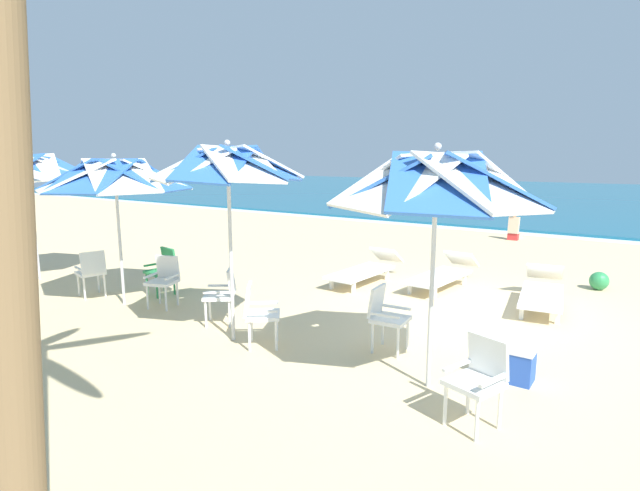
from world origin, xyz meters
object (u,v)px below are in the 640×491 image
beach_umbrella_1 (228,167)px  beachgoer_seated (515,230)px  beach_umbrella_0 (436,182)px  cooler_box (511,363)px  plastic_chair_2 (258,311)px  plastic_chair_4 (164,278)px  plastic_chair_0 (386,314)px  beach_umbrella_3 (28,169)px  plastic_chair_1 (479,376)px  sun_lounger_0 (542,291)px  sun_lounger_1 (443,273)px  beach_ball (599,281)px  plastic_chair_5 (163,268)px  sun_lounger_2 (366,269)px  plastic_chair_3 (223,292)px  plastic_chair_6 (92,271)px

beach_umbrella_1 → beachgoer_seated: (1.15, 11.20, -2.11)m
beach_umbrella_0 → cooler_box: size_ratio=5.34×
plastic_chair_2 → plastic_chair_4: 2.58m
plastic_chair_0 → beach_umbrella_3: beach_umbrella_3 is taller
beach_umbrella_0 → plastic_chair_2: (-2.35, -0.17, -1.77)m
plastic_chair_1 → plastic_chair_2: same height
plastic_chair_1 → cooler_box: size_ratio=1.73×
beach_umbrella_0 → sun_lounger_0: (0.46, 3.89, -1.99)m
sun_lounger_1 → cooler_box: 4.07m
plastic_chair_2 → beach_ball: plastic_chair_2 is taller
plastic_chair_5 → cooler_box: bearing=-0.6°
sun_lounger_2 → cooler_box: sun_lounger_2 is taller
beach_umbrella_1 → beach_umbrella_3: beach_umbrella_1 is taller
plastic_chair_5 → sun_lounger_2: (2.68, 2.90, -0.22)m
beach_umbrella_1 → plastic_chair_5: beach_umbrella_1 is taller
sun_lounger_0 → beachgoer_seated: bearing=106.5°
sun_lounger_1 → beach_umbrella_0: bearing=-71.5°
plastic_chair_1 → plastic_chair_3: size_ratio=1.00×
sun_lounger_2 → beach_umbrella_1: bearing=-89.3°
beach_umbrella_3 → beachgoer_seated: 13.16m
plastic_chair_1 → sun_lounger_0: size_ratio=0.39×
plastic_chair_1 → plastic_chair_4: same height
plastic_chair_4 → cooler_box: size_ratio=1.73×
plastic_chair_5 → beachgoer_seated: beachgoer_seated is taller
beach_umbrella_0 → plastic_chair_0: size_ratio=3.08×
plastic_chair_1 → beach_ball: 6.24m
beach_umbrella_0 → plastic_chair_0: beach_umbrella_0 is taller
beach_umbrella_0 → beach_ball: 6.19m
sun_lounger_1 → plastic_chair_1: bearing=-65.9°
sun_lounger_1 → plastic_chair_4: bearing=-131.8°
beach_umbrella_3 → beach_umbrella_0: bearing=-0.1°
plastic_chair_0 → beach_ball: bearing=68.2°
plastic_chair_2 → beach_umbrella_3: beach_umbrella_3 is taller
plastic_chair_2 → plastic_chair_3: same height
plastic_chair_1 → cooler_box: (0.03, 1.20, -0.30)m
plastic_chair_1 → beachgoer_seated: beachgoer_seated is taller
plastic_chair_1 → plastic_chair_3: 4.15m
plastic_chair_5 → beach_umbrella_1: bearing=-19.5°
sun_lounger_0 → beach_ball: (0.69, 1.82, -0.11)m
plastic_chair_2 → sun_lounger_1: bearing=77.7°
beachgoer_seated → plastic_chair_4: bearing=-106.8°
beach_umbrella_1 → plastic_chair_6: bearing=178.4°
plastic_chair_6 → beachgoer_seated: size_ratio=0.94×
sun_lounger_2 → beachgoer_seated: 7.43m
plastic_chair_2 → plastic_chair_1: bearing=-6.1°
plastic_chair_3 → beach_ball: plastic_chair_3 is taller
sun_lounger_2 → plastic_chair_1: bearing=-49.7°
plastic_chair_3 → plastic_chair_5: 2.20m
beach_umbrella_0 → cooler_box: beach_umbrella_0 is taller
beach_umbrella_1 → plastic_chair_1: bearing=-4.9°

